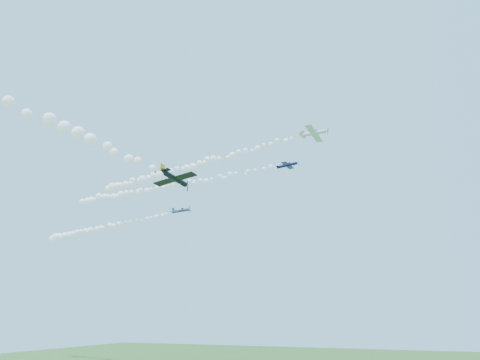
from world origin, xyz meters
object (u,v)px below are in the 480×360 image
at_px(plane_navy, 288,165).
at_px(plane_grey, 181,211).
at_px(plane_white, 314,133).
at_px(plane_black, 175,178).

height_order(plane_navy, plane_grey, plane_navy).
xyz_separation_m(plane_navy, plane_grey, (-33.49, 3.60, -8.23)).
height_order(plane_white, plane_grey, plane_white).
bearing_deg(plane_white, plane_grey, 169.19).
relative_size(plane_white, plane_navy, 1.08).
distance_m(plane_navy, plane_grey, 34.67).
distance_m(plane_grey, plane_black, 51.07).
bearing_deg(plane_black, plane_navy, -5.07).
distance_m(plane_white, plane_navy, 17.46).
distance_m(plane_white, plane_black, 36.62).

